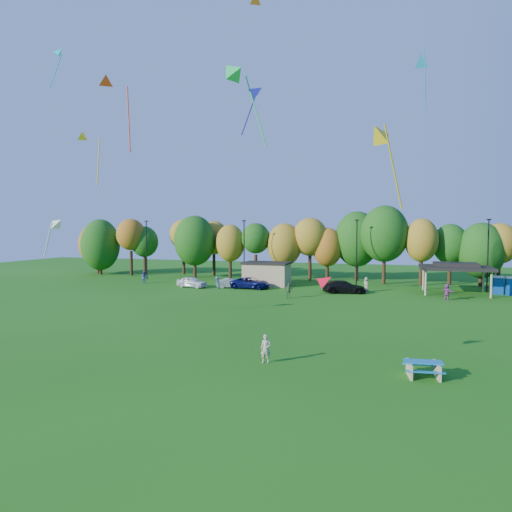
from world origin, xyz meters
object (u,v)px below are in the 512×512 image
(kite_flyer, at_px, (266,349))
(car_d, at_px, (344,287))
(porta_potties, at_px, (511,286))
(picnic_table, at_px, (423,368))
(car_c, at_px, (250,283))
(car_a, at_px, (192,282))
(car_b, at_px, (231,283))

(kite_flyer, xyz_separation_m, car_d, (1.21, 30.59, -0.08))
(porta_potties, xyz_separation_m, kite_flyer, (-20.28, -34.75, -0.25))
(picnic_table, xyz_separation_m, car_c, (-19.75, 31.12, 0.24))
(car_a, relative_size, car_c, 0.81)
(car_a, height_order, car_c, car_c)
(car_a, distance_m, car_b, 5.31)
(picnic_table, height_order, car_d, car_d)
(car_c, height_order, car_d, car_d)
(porta_potties, distance_m, picnic_table, 36.60)
(kite_flyer, distance_m, car_c, 33.02)
(porta_potties, relative_size, car_d, 0.72)
(porta_potties, xyz_separation_m, picnic_table, (-11.53, -34.73, -0.60))
(car_a, xyz_separation_m, car_d, (20.05, 0.69, 0.04))
(car_a, bearing_deg, car_b, -66.64)
(picnic_table, height_order, car_a, car_a)
(car_c, distance_m, car_d, 12.22)
(picnic_table, distance_m, car_c, 36.86)
(porta_potties, xyz_separation_m, car_d, (-19.07, -4.16, -0.34))
(kite_flyer, xyz_separation_m, car_a, (-18.84, 29.89, -0.12))
(car_a, bearing_deg, picnic_table, -126.38)
(car_d, bearing_deg, car_c, 76.34)
(porta_potties, distance_m, car_b, 34.14)
(porta_potties, height_order, picnic_table, porta_potties)
(porta_potties, xyz_separation_m, car_b, (-33.94, -3.71, -0.46))
(car_c, bearing_deg, car_b, 93.84)
(picnic_table, distance_m, car_b, 38.27)
(picnic_table, relative_size, car_c, 0.41)
(car_b, height_order, car_c, car_c)
(picnic_table, height_order, kite_flyer, kite_flyer)
(porta_potties, xyz_separation_m, car_c, (-31.28, -3.61, -0.37))
(picnic_table, height_order, car_c, car_c)
(kite_flyer, bearing_deg, car_d, 79.62)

